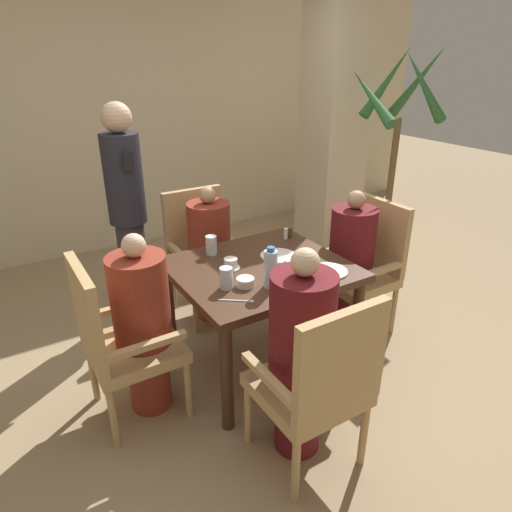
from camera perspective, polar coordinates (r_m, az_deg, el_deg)
ground_plane at (r=3.23m, az=0.45°, el=-13.05°), size 16.00×16.00×0.00m
wall_back at (r=4.99m, az=-16.27°, el=16.96°), size 8.00×0.06×2.80m
pillar_stone at (r=4.77m, az=9.69°, el=16.64°), size 0.51×0.51×2.70m
dining_table at (r=2.89m, az=0.49°, el=-3.09°), size 1.06×0.94×0.73m
chair_left_side at (r=2.64m, az=-16.89°, el=-9.79°), size 0.49×0.49×0.98m
diner_in_left_chair at (r=2.65m, az=-13.95°, el=-8.20°), size 0.32×0.32×1.11m
chair_far_side at (r=3.62m, az=-6.78°, el=0.82°), size 0.49×0.49×0.98m
diner_in_far_chair at (r=3.49m, az=-5.76°, el=0.37°), size 0.32×0.32×1.07m
chair_right_side at (r=3.47m, az=13.44°, el=-0.85°), size 0.49×0.49×0.98m
diner_in_right_chair at (r=3.36m, az=11.72°, el=-0.81°), size 0.32×0.32×1.10m
chair_near_corner at (r=2.26m, az=7.83°, el=-15.31°), size 0.49×0.49×0.98m
diner_in_near_chair at (r=2.31m, az=5.61°, el=-12.04°), size 0.32×0.32×1.16m
standing_host at (r=3.57m, az=-15.79°, el=5.85°), size 0.28×0.32×1.65m
potted_palm at (r=4.44m, az=16.14°, el=6.75°), size 0.70×0.69×2.03m
plate_main_left at (r=2.98m, az=2.81°, el=0.02°), size 0.23×0.23×0.01m
plate_main_right at (r=2.80m, az=9.03°, el=-1.88°), size 0.23×0.23×0.01m
teacup_with_saucer at (r=2.81m, az=-3.17°, el=-1.00°), size 0.12×0.12×0.07m
bowl_small at (r=2.60m, az=-1.34°, el=-3.28°), size 0.10×0.10×0.05m
water_bottle at (r=2.55m, az=1.83°, el=-1.58°), size 0.08×0.08×0.25m
glass_tall_near at (r=2.57m, az=-3.76°, el=-2.77°), size 0.07×0.07×0.13m
glass_tall_mid at (r=3.00m, az=-5.62°, el=1.36°), size 0.07×0.07×0.13m
glass_tall_far at (r=2.66m, az=4.28°, el=-1.71°), size 0.07×0.07×0.13m
salt_shaker at (r=3.25m, az=3.74°, el=2.81°), size 0.03×0.03×0.08m
pepper_shaker at (r=3.27m, az=4.30°, el=2.91°), size 0.03×0.03×0.07m
fork_beside_plate at (r=2.46m, az=-2.06°, el=-5.61°), size 0.16×0.13×0.00m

